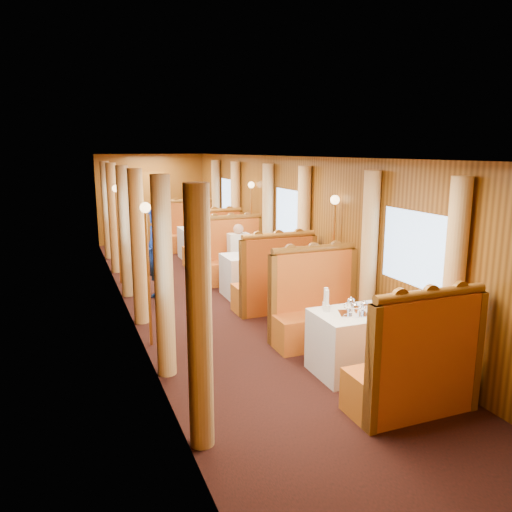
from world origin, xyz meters
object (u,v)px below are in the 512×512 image
table_mid (252,275)px  teapot_back (351,307)px  passenger (239,248)px  banquette_mid_aft (234,261)px  fruit_plate (383,310)px  teapot_left (355,312)px  steward (157,254)px  rose_vase_far (202,220)px  banquette_near_aft (317,313)px  banquette_far_fwd (213,248)px  banquette_far_aft (191,234)px  rose_vase_mid (251,245)px  teapot_right (364,309)px  table_far (201,242)px  table_near (358,342)px  banquette_mid_fwd (275,286)px  tea_tray (354,314)px  banquette_near_fwd (414,373)px

table_mid → teapot_back: size_ratio=6.39×
table_mid → passenger: (-0.00, 0.72, 0.37)m
banquette_mid_aft → fruit_plate: bearing=-86.6°
teapot_left → table_mid: bearing=106.1°
table_mid → steward: (-1.65, 0.37, 0.45)m
fruit_plate → rose_vase_far: 7.11m
banquette_near_aft → rose_vase_far: bearing=89.7°
banquette_far_fwd → teapot_back: bearing=-90.9°
banquette_mid_aft → rose_vase_far: banquette_mid_aft is taller
teapot_back → banquette_near_aft: bearing=95.1°
banquette_far_aft → rose_vase_mid: 4.54m
teapot_right → table_far: bearing=75.3°
table_near → teapot_left: 0.48m
teapot_left → teapot_right: (0.16, 0.06, -0.01)m
teapot_left → fruit_plate: teapot_left is taller
table_far → rose_vase_far: (0.03, 0.02, 0.55)m
rose_vase_mid → steward: size_ratio=0.22×
table_near → table_far: size_ratio=1.00×
banquette_mid_fwd → banquette_mid_aft: size_ratio=1.00×
banquette_far_fwd → tea_tray: banquette_far_fwd is taller
fruit_plate → rose_vase_mid: bearing=94.8°
banquette_mid_aft → table_mid: bearing=-90.0°
banquette_far_fwd → tea_tray: 6.04m
banquette_mid_aft → passenger: (-0.00, -0.30, 0.32)m
banquette_far_fwd → teapot_back: size_ratio=8.16×
banquette_mid_aft → teapot_back: 4.49m
teapot_right → table_mid: bearing=75.4°
table_mid → rose_vase_mid: size_ratio=2.92×
table_far → banquette_far_aft: size_ratio=0.78×
table_mid → fruit_plate: (0.27, -3.58, 0.39)m
table_mid → steward: bearing=167.5°
banquette_near_aft → passenger: size_ratio=1.76×
banquette_mid_aft → banquette_far_aft: bearing=90.0°
teapot_right → banquette_mid_aft: bearing=75.4°
table_far → passenger: passenger is taller
banquette_mid_fwd → steward: (-1.65, 1.38, 0.40)m
passenger → banquette_near_fwd: bearing=-90.0°
teapot_left → passenger: bearing=106.5°
banquette_mid_fwd → banquette_mid_aft: 2.03m
banquette_mid_aft → passenger: bearing=-90.0°
passenger → table_mid: bearing=-90.0°
banquette_far_fwd → steward: 2.72m
table_near → banquette_near_aft: (0.00, 1.01, 0.05)m
passenger → rose_vase_far: bearing=89.4°
rose_vase_mid → teapot_back: bearing=-91.1°
banquette_mid_fwd → fruit_plate: bearing=-84.0°
table_near → teapot_left: teapot_left is taller
banquette_far_aft → tea_tray: bearing=-90.7°
table_near → banquette_far_fwd: size_ratio=0.78×
banquette_mid_fwd → banquette_mid_aft: same height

